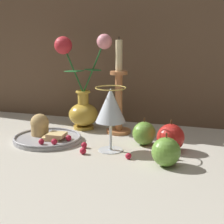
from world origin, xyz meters
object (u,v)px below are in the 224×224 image
Objects in this scene: apple_near_glass at (171,138)px; plate_with_pastries at (46,135)px; wine_glass at (111,107)px; candlestick at (119,98)px; vase at (82,95)px; apple_beside_vase at (144,133)px; apple_at_table_edge at (166,152)px.

plate_with_pastries is at bearing -177.15° from apple_near_glass.
apple_near_glass is at bearing 16.40° from wine_glass.
candlestick is (-0.03, 0.17, -0.01)m from wine_glass.
plate_with_pastries is at bearing 172.59° from wine_glass.
vase is 1.77× the size of wine_glass.
candlestick reaches higher than apple_beside_vase.
wine_glass is (0.21, -0.03, 0.10)m from plate_with_pastries.
vase is 3.91× the size of apple_beside_vase.
plate_with_pastries is at bearing -107.90° from vase.
vase is at bearing 141.62° from apple_at_table_edge.
plate_with_pastries is at bearing -140.96° from candlestick.
plate_with_pastries is at bearing 165.63° from apple_at_table_edge.
plate_with_pastries is 0.24m from wine_glass.
candlestick is at bearing 145.39° from apple_near_glass.
candlestick reaches higher than plate_with_pastries.
apple_beside_vase reaches higher than plate_with_pastries.
apple_near_glass is at bearing 2.85° from plate_with_pastries.
vase is 3.71× the size of apple_at_table_edge.
candlestick is (0.13, -0.01, -0.00)m from vase.
vase is 0.19m from plate_with_pastries.
vase is at bearing 72.10° from plate_with_pastries.
wine_glass reaches higher than apple_beside_vase.
candlestick is (0.18, 0.15, 0.09)m from plate_with_pastries.
candlestick is at bearing 99.94° from wine_glass.
wine_glass is 2.10× the size of apple_at_table_edge.
vase is 0.27m from apple_beside_vase.
apple_near_glass is (0.16, 0.05, -0.08)m from wine_glass.
vase reaches higher than apple_beside_vase.
apple_beside_vase is 0.95× the size of apple_at_table_edge.
apple_at_table_edge is (0.38, -0.10, 0.02)m from plate_with_pastries.
apple_at_table_edge is (0.32, -0.26, -0.08)m from vase.
apple_beside_vase is 0.91× the size of apple_near_glass.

